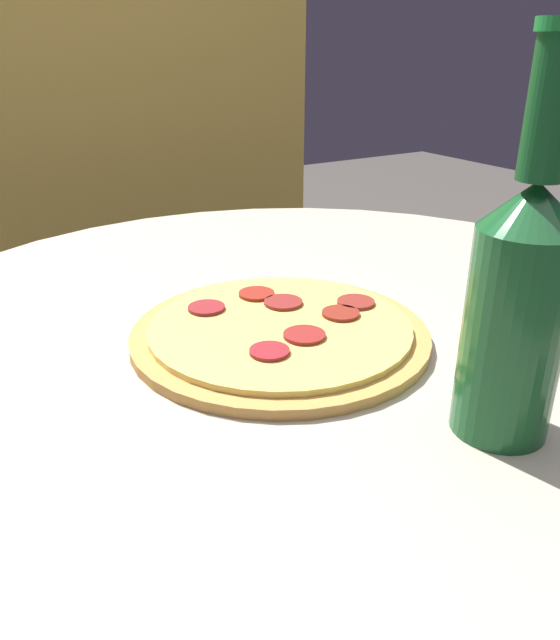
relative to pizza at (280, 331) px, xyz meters
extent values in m
cylinder|color=#B2A893|center=(0.04, 0.02, -0.37)|extent=(0.09, 0.09, 0.68)
cylinder|color=#B2A893|center=(0.04, 0.02, -0.02)|extent=(0.92, 0.92, 0.02)
cube|color=gold|center=(0.04, 0.99, -0.02)|extent=(1.24, 0.04, 1.42)
cylinder|color=#C68E47|center=(0.00, 0.00, 0.00)|extent=(0.28, 0.28, 0.01)
cylinder|color=#EACC60|center=(0.00, 0.00, 0.01)|extent=(0.25, 0.25, 0.01)
cylinder|color=maroon|center=(0.06, -0.01, 0.01)|extent=(0.04, 0.04, 0.00)
cylinder|color=maroon|center=(0.00, -0.04, 0.01)|extent=(0.04, 0.04, 0.00)
cylinder|color=maroon|center=(-0.05, 0.07, 0.01)|extent=(0.04, 0.04, 0.00)
cylinder|color=maroon|center=(0.03, 0.04, 0.01)|extent=(0.04, 0.04, 0.00)
cylinder|color=maroon|center=(0.09, 0.00, 0.01)|extent=(0.04, 0.04, 0.00)
cylinder|color=maroon|center=(0.02, 0.07, 0.01)|extent=(0.04, 0.04, 0.00)
cylinder|color=maroon|center=(-0.04, -0.05, 0.01)|extent=(0.04, 0.04, 0.00)
cylinder|color=#195628|center=(0.06, -0.21, 0.07)|extent=(0.07, 0.07, 0.15)
cone|color=#195628|center=(0.06, -0.21, 0.16)|extent=(0.07, 0.07, 0.03)
cylinder|color=#195628|center=(0.06, -0.21, 0.22)|extent=(0.03, 0.03, 0.08)
camera|label=1|loc=(-0.28, -0.46, 0.26)|focal=35.00mm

